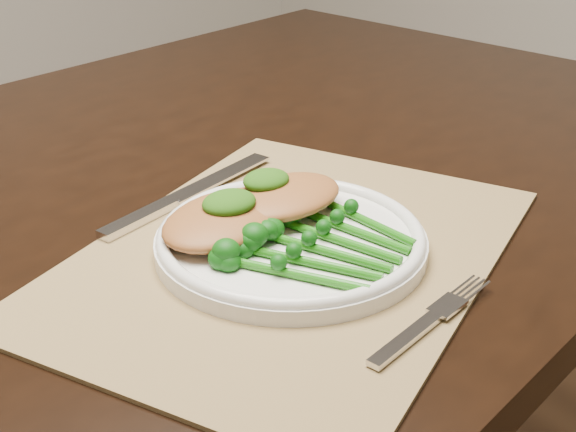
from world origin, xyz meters
TOP-DOWN VIEW (x-y plane):
  - placemat at (0.14, -0.28)m, footprint 0.55×0.48m
  - dinner_plate at (0.14, -0.28)m, footprint 0.24×0.24m
  - knife at (0.12, -0.13)m, footprint 0.24×0.07m
  - fork at (0.16, -0.44)m, footprint 0.16×0.04m
  - chicken_fillet_left at (0.10, -0.24)m, footprint 0.15×0.12m
  - chicken_fillet_right at (0.17, -0.24)m, footprint 0.12×0.09m
  - pesto_dollop_left at (0.11, -0.24)m, footprint 0.05×0.04m
  - pesto_dollop_right at (0.16, -0.23)m, footprint 0.05×0.04m
  - broccolini_bundle at (0.16, -0.32)m, footprint 0.18×0.19m

SIDE VIEW (x-z plane):
  - placemat at x=0.14m, z-range 0.75..0.75m
  - fork at x=0.16m, z-range 0.76..0.76m
  - knife at x=0.12m, z-range 0.76..0.76m
  - dinner_plate at x=0.14m, z-range 0.75..0.78m
  - broccolini_bundle at x=0.16m, z-range 0.75..0.79m
  - chicken_fillet_left at x=0.10m, z-range 0.77..0.80m
  - chicken_fillet_right at x=0.17m, z-range 0.77..0.80m
  - pesto_dollop_left at x=0.11m, z-range 0.79..0.81m
  - pesto_dollop_right at x=0.16m, z-range 0.79..0.81m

